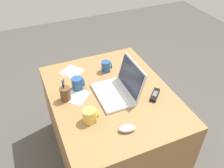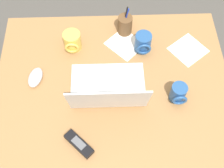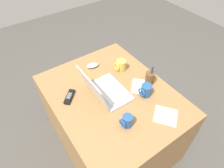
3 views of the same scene
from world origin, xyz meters
TOP-DOWN VIEW (x-y plane):
  - ground_plane at (0.00, 0.00)m, footprint 6.00×6.00m
  - desk at (0.00, 0.00)m, footprint 1.10×0.88m
  - laptop at (0.02, 0.05)m, footprint 0.34×0.29m
  - computer_mouse at (0.36, -0.05)m, footprint 0.08×0.12m
  - coffee_mug_white at (-0.29, 0.08)m, footprint 0.07×0.08m
  - coffee_mug_tall at (0.19, -0.23)m, footprint 0.09×0.10m
  - coffee_mug_spare at (-0.15, -0.21)m, footprint 0.08×0.09m
  - cordless_phone at (0.15, 0.28)m, footprint 0.13×0.13m
  - pen_holder at (-0.07, -0.32)m, footprint 0.07×0.07m
  - paper_note_near_laptop at (-0.07, -0.24)m, footprint 0.22×0.22m
  - paper_note_left at (-0.38, -0.19)m, footprint 0.22×0.21m

SIDE VIEW (x-z plane):
  - ground_plane at x=0.00m, z-range 0.00..0.00m
  - desk at x=0.00m, z-range 0.00..0.70m
  - paper_note_near_laptop at x=-0.07m, z-range 0.70..0.70m
  - paper_note_left at x=-0.38m, z-range 0.70..0.70m
  - cordless_phone at x=0.15m, z-range 0.70..0.73m
  - computer_mouse at x=0.36m, z-range 0.70..0.74m
  - coffee_mug_white at x=-0.29m, z-range 0.70..0.79m
  - coffee_mug_tall at x=0.19m, z-range 0.70..0.79m
  - coffee_mug_spare at x=-0.15m, z-range 0.70..0.80m
  - laptop at x=0.02m, z-range 0.63..0.87m
  - pen_holder at x=-0.07m, z-range 0.67..0.84m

